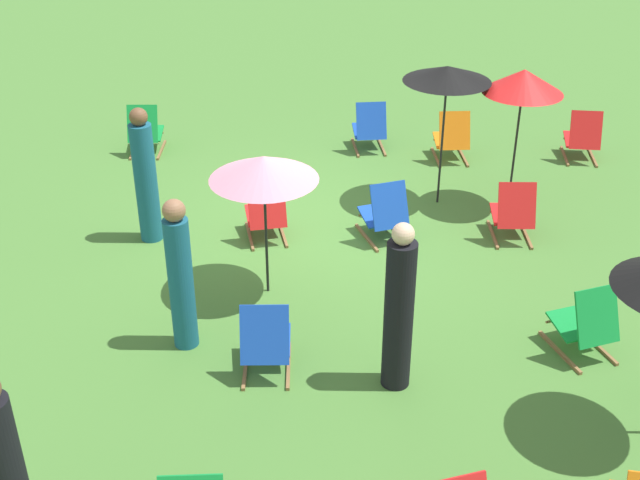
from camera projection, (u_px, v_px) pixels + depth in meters
name	position (u px, v px, depth m)	size (l,w,h in m)	color
ground_plane	(317.00, 229.00, 10.94)	(40.00, 40.00, 0.00)	#477A33
deckchair_0	(370.00, 128.00, 13.14)	(0.52, 0.79, 0.83)	olive
deckchair_1	(586.00, 324.00, 8.37)	(0.68, 0.87, 0.83)	olive
deckchair_2	(583.00, 138.00, 12.80)	(0.58, 0.82, 0.83)	olive
deckchair_3	(452.00, 138.00, 12.78)	(0.49, 0.77, 0.83)	olive
deckchair_4	(513.00, 213.00, 10.54)	(0.51, 0.78, 0.83)	olive
deckchair_5	(266.00, 341.00, 8.11)	(0.49, 0.77, 0.83)	olive
deckchair_6	(385.00, 213.00, 10.53)	(0.68, 0.87, 0.83)	olive
deckchair_8	(266.00, 213.00, 10.54)	(0.59, 0.83, 0.83)	olive
deckchair_10	(145.00, 131.00, 13.03)	(0.50, 0.77, 0.83)	olive
umbrella_0	(447.00, 74.00, 10.72)	(1.18, 1.18, 2.00)	black
umbrella_1	(264.00, 168.00, 8.83)	(1.22, 1.22, 1.72)	black
umbrella_2	(524.00, 82.00, 10.63)	(1.07, 1.07, 2.00)	black
person_0	(399.00, 311.00, 7.70)	(0.29, 0.29, 1.80)	black
person_1	(6.00, 472.00, 5.96)	(0.38, 0.38, 1.70)	black
person_2	(180.00, 277.00, 8.28)	(0.37, 0.37, 1.72)	#195972
person_3	(145.00, 178.00, 10.29)	(0.40, 0.40, 1.81)	#195972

